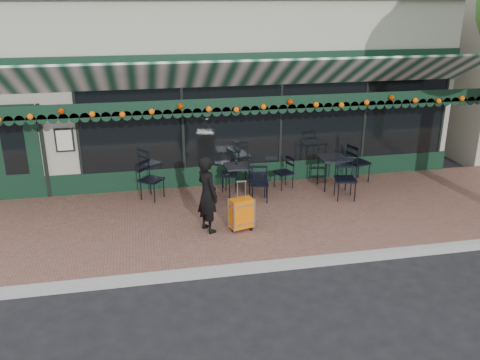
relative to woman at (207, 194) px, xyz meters
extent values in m
plane|color=black|center=(0.78, -1.43, -0.93)|extent=(80.00, 80.00, 0.00)
cube|color=brown|center=(0.78, 0.57, -0.85)|extent=(18.00, 4.00, 0.15)
cube|color=#9E9E99|center=(0.78, -1.51, -0.85)|extent=(18.00, 0.16, 0.15)
cube|color=#A7A290|center=(0.78, 6.57, 1.32)|extent=(12.00, 8.00, 4.50)
cube|color=black|center=(1.98, 2.55, 0.72)|extent=(9.20, 0.04, 2.00)
cube|color=black|center=(-4.02, 2.55, 0.32)|extent=(1.10, 0.07, 2.20)
cube|color=silver|center=(-2.92, 2.51, 0.57)|extent=(0.42, 0.04, 0.55)
cube|color=black|center=(0.78, 1.09, 1.53)|extent=(12.00, 0.03, 0.28)
cylinder|color=#FE6408|center=(0.78, 1.03, 1.51)|extent=(11.60, 0.12, 0.12)
imported|color=black|center=(0.00, 0.00, 0.00)|extent=(0.57, 0.67, 1.55)
cube|color=orange|center=(0.66, -0.11, -0.41)|extent=(0.50, 0.36, 0.60)
cube|color=black|center=(0.66, -0.11, -0.75)|extent=(0.50, 0.36, 0.06)
cube|color=silver|center=(0.66, -0.11, 0.07)|extent=(0.20, 0.08, 0.37)
cube|color=black|center=(3.30, 1.80, -0.02)|extent=(0.63, 0.63, 0.04)
cylinder|color=black|center=(3.04, 1.54, -0.41)|extent=(0.03, 0.03, 0.74)
cylinder|color=black|center=(3.56, 1.54, -0.41)|extent=(0.03, 0.03, 0.74)
cylinder|color=black|center=(3.04, 2.07, -0.41)|extent=(0.03, 0.03, 0.74)
cylinder|color=black|center=(3.56, 2.07, -0.41)|extent=(0.03, 0.03, 0.74)
cube|color=black|center=(0.97, 1.83, -0.09)|extent=(0.57, 0.57, 0.04)
cylinder|color=black|center=(0.73, 1.59, -0.44)|extent=(0.03, 0.03, 0.67)
cylinder|color=black|center=(1.21, 1.59, -0.44)|extent=(0.03, 0.03, 0.67)
cylinder|color=black|center=(0.73, 2.07, -0.44)|extent=(0.03, 0.03, 0.67)
cylinder|color=black|center=(1.21, 2.07, -0.44)|extent=(0.03, 0.03, 0.67)
camera|label=1|loc=(-1.19, -9.19, 3.70)|focal=38.00mm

